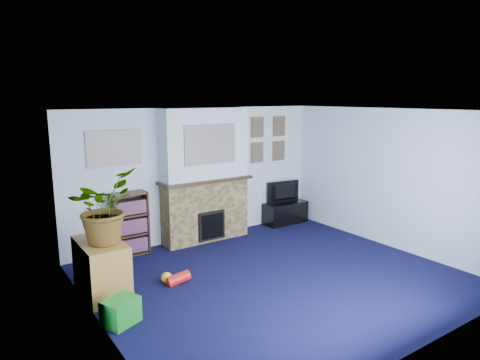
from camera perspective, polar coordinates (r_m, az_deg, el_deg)
floor at (r=6.41m, az=4.80°, el=-12.81°), size 5.00×4.50×0.01m
ceiling at (r=5.87m, az=5.18°, el=9.16°), size 5.00×4.50×0.01m
wall_back at (r=7.86m, az=-5.44°, el=0.82°), size 5.00×0.04×2.40m
wall_front at (r=4.58m, az=23.22°, el=-7.50°), size 5.00×0.04×2.40m
wall_left at (r=4.89m, az=-18.47°, el=-6.01°), size 0.04×4.50×2.40m
wall_right at (r=7.82m, az=19.31°, el=0.19°), size 0.04×4.50×2.40m
chimney_breast at (r=7.69m, az=-4.70°, el=0.48°), size 1.72×0.50×2.40m
collage_main at (r=7.42m, az=-3.97°, el=4.76°), size 1.00×0.03×0.68m
collage_left at (r=7.15m, az=-16.43°, el=4.11°), size 0.90×0.03×0.58m
portrait_tl at (r=8.44m, az=2.32°, el=7.04°), size 0.30×0.03×0.40m
portrait_tr at (r=8.78m, az=5.22°, el=7.15°), size 0.30×0.03×0.40m
portrait_bl at (r=8.49m, az=2.29°, el=3.67°), size 0.30×0.03×0.40m
portrait_br at (r=8.83m, az=5.17°, el=3.92°), size 0.30×0.03×0.40m
tv_stand at (r=8.95m, az=6.05°, el=-4.33°), size 0.94×0.39×0.44m
television at (r=8.87m, az=6.02°, el=-1.59°), size 0.75×0.20×0.43m
bookshelf at (r=7.34m, az=-14.44°, el=-5.85°), size 0.58×0.28×1.05m
sideboard at (r=6.06m, az=-17.98°, el=-11.20°), size 0.52×0.94×0.73m
potted_plant at (r=5.77m, az=-17.86°, el=-3.43°), size 1.12×1.12×0.94m
mantel_clock at (r=7.59m, az=-5.31°, el=0.60°), size 0.09×0.05×0.12m
mantel_candle at (r=7.81m, az=-2.35°, el=1.02°), size 0.05×0.05×0.17m
mantel_teddy at (r=7.42m, az=-7.75°, el=0.28°), size 0.13×0.13×0.13m
mantel_can at (r=8.01m, az=-0.18°, el=1.13°), size 0.06×0.06×0.12m
green_crate at (r=5.35m, az=-15.62°, el=-16.63°), size 0.47×0.43×0.31m
toy_ball at (r=6.26m, az=-9.75°, el=-12.64°), size 0.16×0.16×0.16m
toy_block at (r=5.85m, az=-16.49°, el=-14.49°), size 0.21×0.21×0.20m
toy_tube at (r=6.23m, az=-8.23°, el=-12.90°), size 0.35×0.16×0.20m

